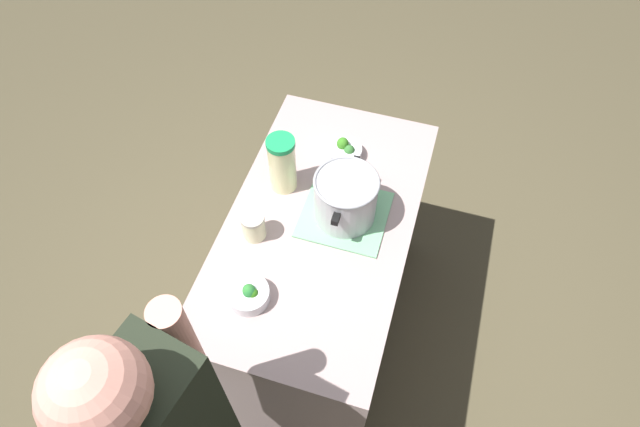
{
  "coord_description": "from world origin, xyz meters",
  "views": [
    {
      "loc": [
        1.06,
        0.32,
        2.53
      ],
      "look_at": [
        0.0,
        0.0,
        0.95
      ],
      "focal_mm": 30.2,
      "sensor_mm": 36.0,
      "label": 1
    }
  ],
  "objects_px": {
    "lemonade_pitcher": "(282,164)",
    "mason_jar": "(254,226)",
    "broccoli_bowl_center": "(344,151)",
    "broccoli_bowl_front": "(249,294)",
    "cooking_pot": "(346,197)"
  },
  "relations": [
    {
      "from": "broccoli_bowl_front",
      "to": "broccoli_bowl_center",
      "type": "bearing_deg",
      "value": 169.45
    },
    {
      "from": "lemonade_pitcher",
      "to": "mason_jar",
      "type": "relative_size",
      "value": 2.2
    },
    {
      "from": "cooking_pot",
      "to": "broccoli_bowl_center",
      "type": "distance_m",
      "value": 0.3
    },
    {
      "from": "lemonade_pitcher",
      "to": "broccoli_bowl_center",
      "type": "height_order",
      "value": "lemonade_pitcher"
    },
    {
      "from": "broccoli_bowl_center",
      "to": "broccoli_bowl_front",
      "type": "bearing_deg",
      "value": -10.55
    },
    {
      "from": "mason_jar",
      "to": "broccoli_bowl_center",
      "type": "height_order",
      "value": "mason_jar"
    },
    {
      "from": "cooking_pot",
      "to": "lemonade_pitcher",
      "type": "distance_m",
      "value": 0.27
    },
    {
      "from": "lemonade_pitcher",
      "to": "broccoli_bowl_front",
      "type": "relative_size",
      "value": 1.74
    },
    {
      "from": "broccoli_bowl_front",
      "to": "mason_jar",
      "type": "bearing_deg",
      "value": -162.91
    },
    {
      "from": "cooking_pot",
      "to": "broccoli_bowl_center",
      "type": "height_order",
      "value": "cooking_pot"
    },
    {
      "from": "cooking_pot",
      "to": "mason_jar",
      "type": "bearing_deg",
      "value": -58.38
    },
    {
      "from": "lemonade_pitcher",
      "to": "mason_jar",
      "type": "xyz_separation_m",
      "value": [
        0.25,
        -0.02,
        -0.07
      ]
    },
    {
      "from": "cooking_pot",
      "to": "mason_jar",
      "type": "xyz_separation_m",
      "value": [
        0.18,
        -0.28,
        -0.05
      ]
    },
    {
      "from": "mason_jar",
      "to": "broccoli_bowl_front",
      "type": "xyz_separation_m",
      "value": [
        0.24,
        0.07,
        -0.03
      ]
    },
    {
      "from": "mason_jar",
      "to": "broccoli_bowl_front",
      "type": "height_order",
      "value": "mason_jar"
    }
  ]
}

